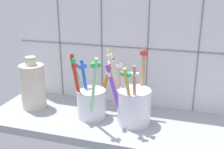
# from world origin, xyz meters

# --- Properties ---
(counter_slab) EXTENTS (0.64, 0.22, 0.02)m
(counter_slab) POSITION_xyz_m (0.00, 0.00, 0.01)
(counter_slab) COLOR #9EA3A8
(counter_slab) RESTS_ON ground
(tile_wall_back) EXTENTS (0.64, 0.02, 0.45)m
(tile_wall_back) POSITION_xyz_m (0.00, 0.12, 0.22)
(tile_wall_back) COLOR white
(tile_wall_back) RESTS_ON ground
(toothbrush_cup_left) EXTENTS (0.11, 0.13, 0.18)m
(toothbrush_cup_left) POSITION_xyz_m (-0.06, -0.00, 0.06)
(toothbrush_cup_left) COLOR white
(toothbrush_cup_left) RESTS_ON counter_slab
(toothbrush_cup_right) EXTENTS (0.12, 0.11, 0.18)m
(toothbrush_cup_right) POSITION_xyz_m (0.05, -0.00, 0.07)
(toothbrush_cup_right) COLOR white
(toothbrush_cup_right) RESTS_ON counter_slab
(ceramic_vase) EXTENTS (0.07, 0.07, 0.14)m
(ceramic_vase) POSITION_xyz_m (-0.23, 0.01, 0.08)
(ceramic_vase) COLOR beige
(ceramic_vase) RESTS_ON counter_slab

